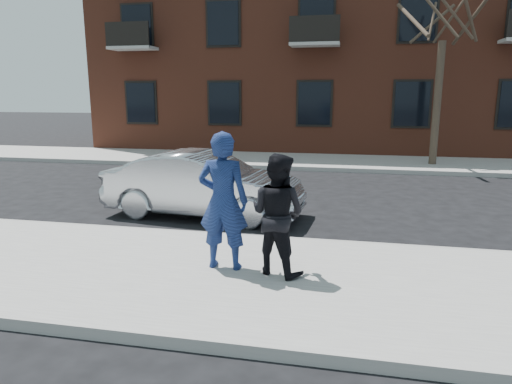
% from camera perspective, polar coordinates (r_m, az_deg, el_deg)
% --- Properties ---
extents(ground, '(100.00, 100.00, 0.00)m').
position_cam_1_polar(ground, '(6.78, -2.90, -10.58)').
color(ground, black).
rests_on(ground, ground).
extents(near_sidewalk, '(50.00, 3.50, 0.15)m').
position_cam_1_polar(near_sidewalk, '(6.53, -3.46, -10.81)').
color(near_sidewalk, gray).
rests_on(near_sidewalk, ground).
extents(near_curb, '(50.00, 0.10, 0.15)m').
position_cam_1_polar(near_curb, '(8.17, -0.17, -5.96)').
color(near_curb, '#999691').
rests_on(near_curb, ground).
extents(far_sidewalk, '(50.00, 3.50, 0.15)m').
position_cam_1_polar(far_sidewalk, '(17.55, 6.34, 3.85)').
color(far_sidewalk, gray).
rests_on(far_sidewalk, ground).
extents(far_curb, '(50.00, 0.10, 0.15)m').
position_cam_1_polar(far_curb, '(15.78, 5.72, 2.92)').
color(far_curb, '#999691').
rests_on(far_curb, ground).
extents(apartment_building, '(24.30, 10.30, 12.30)m').
position_cam_1_polar(apartment_building, '(24.30, 13.34, 20.34)').
color(apartment_building, brown).
rests_on(apartment_building, ground).
extents(street_tree, '(3.60, 3.60, 6.80)m').
position_cam_1_polar(street_tree, '(17.53, 22.60, 20.92)').
color(street_tree, '#392E21').
rests_on(street_tree, far_sidewalk).
extents(silver_sedan, '(4.34, 1.79, 1.40)m').
position_cam_1_polar(silver_sedan, '(9.87, -6.55, 0.91)').
color(silver_sedan, '#B7BABF').
rests_on(silver_sedan, ground).
extents(man_hoodie, '(0.72, 0.52, 1.97)m').
position_cam_1_polar(man_hoodie, '(6.45, -4.13, -1.15)').
color(man_hoodie, navy).
rests_on(man_hoodie, near_sidewalk).
extents(man_peacoat, '(1.01, 0.91, 1.69)m').
position_cam_1_polar(man_peacoat, '(6.29, 2.69, -2.81)').
color(man_peacoat, black).
rests_on(man_peacoat, near_sidewalk).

